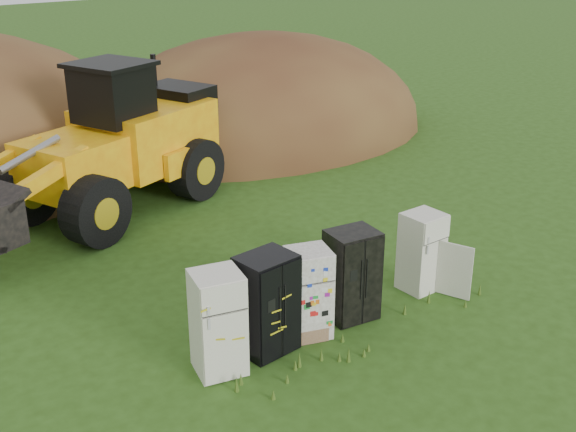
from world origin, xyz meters
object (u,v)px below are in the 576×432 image
Objects in this scene: fridge_leftmost at (218,323)px; fridge_sticker at (308,293)px; fridge_open_door at (421,252)px; fridge_dark_mid at (352,275)px; wheel_loader at (88,146)px; fridge_black_side at (267,304)px.

fridge_leftmost is 1.87m from fridge_sticker.
fridge_sticker reaches higher than fridge_open_door.
fridge_sticker is 2.89m from fridge_open_door.
fridge_dark_mid reaches higher than fridge_sticker.
fridge_sticker is 0.21× the size of wheel_loader.
fridge_leftmost is at bearing -161.72° from fridge_sticker.
fridge_black_side is 0.23× the size of wheel_loader.
fridge_black_side is 3.77m from fridge_open_door.
fridge_leftmost is 1.02× the size of fridge_dark_mid.
fridge_black_side reaches higher than fridge_leftmost.
fridge_black_side is at bearing -110.86° from wheel_loader.
fridge_dark_mid is (1.91, -0.02, -0.02)m from fridge_black_side.
fridge_leftmost is at bearing -118.38° from wheel_loader.
wheel_loader is at bearing 95.65° from fridge_leftmost.
fridge_open_door is 8.40m from wheel_loader.
fridge_dark_mid is at bearing -6.02° from fridge_black_side.
fridge_dark_mid is 1.07× the size of fridge_open_door.
fridge_black_side reaches higher than fridge_sticker.
fridge_sticker is at bearing -171.42° from fridge_dark_mid.
wheel_loader is at bearing 112.23° from fridge_dark_mid.
fridge_dark_mid is at bearing 179.55° from fridge_open_door.
fridge_open_door is at bearing 13.53° from fridge_leftmost.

